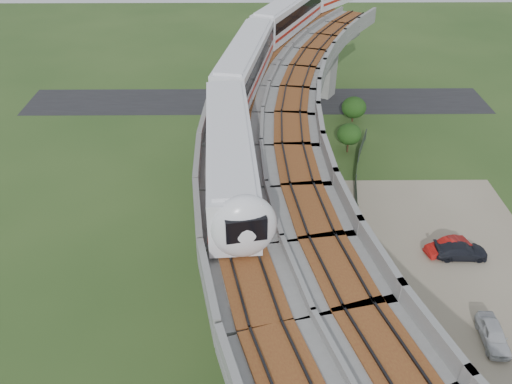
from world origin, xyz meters
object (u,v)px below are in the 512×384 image
car_white (493,334)px  car_red (447,247)px  metro_train (288,39)px  car_dark (461,251)px

car_white → car_red: size_ratio=0.99×
car_white → car_red: bearing=94.5°
metro_train → car_white: size_ratio=15.65×
car_white → car_dark: size_ratio=0.87×
car_red → car_dark: (0.92, -0.49, 0.00)m
car_red → car_dark: 1.04m
car_white → car_dark: (0.73, 8.45, -0.01)m
car_red → car_dark: size_ratio=0.87×
car_red → car_dark: car_dark is taller
car_white → car_dark: bearing=88.4°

